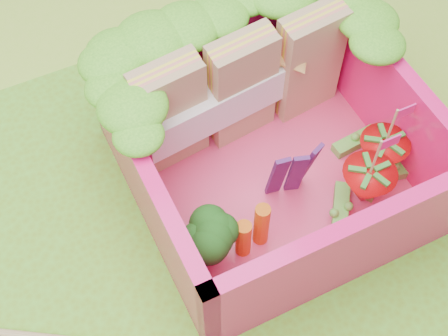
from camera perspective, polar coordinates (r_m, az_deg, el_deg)
ground at (r=2.96m, az=-3.04°, el=-7.03°), size 14.00×14.00×0.00m
placemat at (r=2.94m, az=-3.06°, el=-6.90°), size 2.60×2.60×0.03m
bento_floor at (r=3.09m, az=4.16°, el=-0.59°), size 1.30×1.30×0.05m
bento_box at (r=2.88m, az=4.46°, el=2.09°), size 1.30×1.30×0.55m
lettuce_ruffle at (r=2.89m, az=0.48°, el=12.61°), size 1.43×0.76×0.11m
sandwich_stack at (r=3.01m, az=1.67°, el=7.41°), size 1.09×0.29×0.59m
broccoli at (r=2.68m, az=-1.85°, el=-6.17°), size 0.31×0.31×0.27m
carrot_sticks at (r=2.76m, az=2.69°, el=-5.77°), size 0.17×0.09×0.27m
purple_wedges at (r=2.85m, az=6.36°, el=-0.40°), size 0.22×0.06×0.38m
strawberry_left at (r=2.94m, az=12.80°, el=-1.65°), size 0.25×0.25×0.49m
strawberry_right at (r=3.05m, az=14.12°, el=1.07°), size 0.24×0.24×0.48m
snap_peas at (r=3.10m, az=12.95°, el=-0.52°), size 0.61×0.52×0.05m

